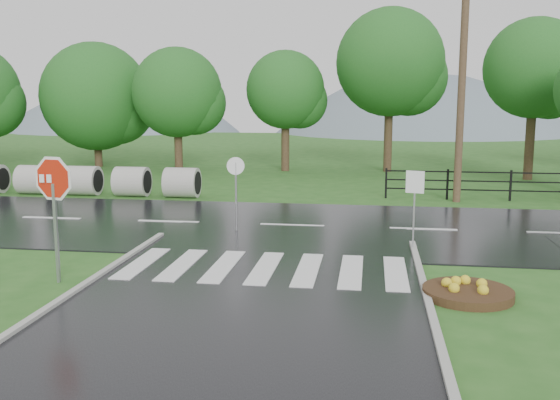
# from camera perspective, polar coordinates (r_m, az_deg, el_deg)

# --- Properties ---
(ground) EXTENTS (120.00, 120.00, 0.00)m
(ground) POSITION_cam_1_polar(r_m,az_deg,el_deg) (10.02, -6.34, -14.14)
(ground) COLOR #285A1E
(ground) RESTS_ON ground
(main_road) EXTENTS (90.00, 8.00, 0.04)m
(main_road) POSITION_cam_1_polar(r_m,az_deg,el_deg) (19.44, 1.11, -2.43)
(main_road) COLOR black
(main_road) RESTS_ON ground
(crosswalk) EXTENTS (6.50, 2.80, 0.02)m
(crosswalk) POSITION_cam_1_polar(r_m,az_deg,el_deg) (14.62, -1.37, -6.20)
(crosswalk) COLOR silver
(crosswalk) RESTS_ON ground
(fence_west) EXTENTS (9.58, 0.08, 1.20)m
(fence_west) POSITION_cam_1_polar(r_m,az_deg,el_deg) (25.66, 20.35, 1.51)
(fence_west) COLOR black
(fence_west) RESTS_ON ground
(hills) EXTENTS (102.00, 48.00, 48.00)m
(hills) POSITION_cam_1_polar(r_m,az_deg,el_deg) (76.42, 8.94, -5.49)
(hills) COLOR slate
(hills) RESTS_ON ground
(treeline) EXTENTS (83.20, 5.20, 10.00)m
(treeline) POSITION_cam_1_polar(r_m,az_deg,el_deg) (33.15, 5.89, 2.46)
(treeline) COLOR #1A561C
(treeline) RESTS_ON ground
(culvert_pipes) EXTENTS (11.80, 1.20, 1.20)m
(culvert_pipes) POSITION_cam_1_polar(r_m,az_deg,el_deg) (27.27, -19.56, 1.73)
(culvert_pipes) COLOR #9E9B93
(culvert_pipes) RESTS_ON ground
(stop_sign) EXTENTS (1.27, 0.32, 2.94)m
(stop_sign) POSITION_cam_1_polar(r_m,az_deg,el_deg) (14.10, -19.99, 0.82)
(stop_sign) COLOR #939399
(stop_sign) RESTS_ON ground
(flower_bed) EXTENTS (1.80, 1.80, 0.36)m
(flower_bed) POSITION_cam_1_polar(r_m,az_deg,el_deg) (13.23, 16.79, -7.97)
(flower_bed) COLOR #332111
(flower_bed) RESTS_ON ground
(reg_sign_small) EXTENTS (0.46, 0.14, 2.12)m
(reg_sign_small) POSITION_cam_1_polar(r_m,az_deg,el_deg) (16.40, 12.21, 0.49)
(reg_sign_small) COLOR #939399
(reg_sign_small) RESTS_ON ground
(reg_sign_round) EXTENTS (0.51, 0.16, 2.25)m
(reg_sign_round) POSITION_cam_1_polar(r_m,az_deg,el_deg) (18.44, -4.05, 1.38)
(reg_sign_round) COLOR #939399
(reg_sign_round) RESTS_ON ground
(utility_pole_east) EXTENTS (1.51, 0.33, 8.52)m
(utility_pole_east) POSITION_cam_1_polar(r_m,az_deg,el_deg) (24.60, 16.28, 9.84)
(utility_pole_east) COLOR #473523
(utility_pole_east) RESTS_ON ground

